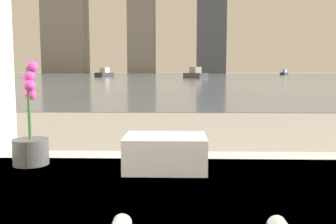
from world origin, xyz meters
TOP-DOWN VIEW (x-y plane):
  - potted_orchid at (-0.54, 0.91)m, footprint 0.13×0.13m
  - towel_stack at (-0.04, 0.85)m, footprint 0.28×0.20m
  - harbor_water at (0.00, 62.00)m, footprint 180.00×110.00m
  - harbor_boat_0 at (-9.66, 48.85)m, footprint 2.13×3.47m
  - harbor_boat_1 at (20.56, 72.87)m, footprint 2.17×2.78m
  - harbor_boat_2 at (1.92, 41.19)m, footprint 2.70×3.39m
  - skyline_tower_2 at (10.20, 118.00)m, footprint 8.28×12.20m

SIDE VIEW (x-z plane):
  - harbor_water at x=0.00m, z-range 0.00..0.01m
  - harbor_boat_1 at x=20.56m, z-range -0.14..0.87m
  - harbor_boat_0 at x=-9.66m, z-range -0.17..1.06m
  - harbor_boat_2 at x=1.92m, z-range -0.17..1.06m
  - towel_stack at x=-0.04m, z-range 0.50..0.62m
  - potted_orchid at x=-0.54m, z-range 0.40..0.78m
  - skyline_tower_2 at x=10.20m, z-range 0.00..38.99m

